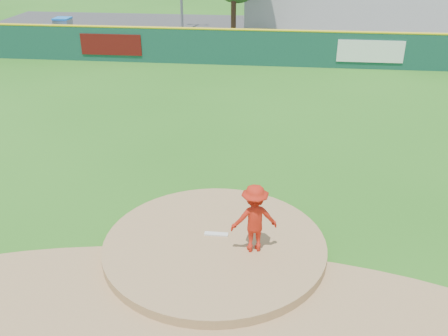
# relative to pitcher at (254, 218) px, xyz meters

# --- Properties ---
(ground) EXTENTS (120.00, 120.00, 0.00)m
(ground) POSITION_rel_pitcher_xyz_m (-0.97, 0.20, -1.11)
(ground) COLOR #286B19
(ground) RESTS_ON ground
(pitchers_mound) EXTENTS (5.50, 5.50, 0.50)m
(pitchers_mound) POSITION_rel_pitcher_xyz_m (-0.97, 0.20, -1.11)
(pitchers_mound) COLOR #9E774C
(pitchers_mound) RESTS_ON ground
(pitching_rubber) EXTENTS (0.60, 0.15, 0.04)m
(pitching_rubber) POSITION_rel_pitcher_xyz_m (-0.97, 0.50, -0.84)
(pitching_rubber) COLOR white
(pitching_rubber) RESTS_ON pitchers_mound
(parking_lot) EXTENTS (44.00, 16.00, 0.02)m
(parking_lot) POSITION_rel_pitcher_xyz_m (-0.97, 27.20, -1.10)
(parking_lot) COLOR #38383A
(parking_lot) RESTS_ON ground
(pitcher) EXTENTS (1.24, 0.90, 1.72)m
(pitcher) POSITION_rel_pitcher_xyz_m (0.00, 0.00, 0.00)
(pitcher) COLOR red
(pitcher) RESTS_ON pitchers_mound
(van) EXTENTS (4.72, 3.54, 1.19)m
(van) POSITION_rel_pitcher_xyz_m (-5.17, 21.97, -0.49)
(van) COLOR silver
(van) RESTS_ON parking_lot
(pool_building_grp) EXTENTS (15.20, 8.20, 3.31)m
(pool_building_grp) POSITION_rel_pitcher_xyz_m (5.03, 32.19, 0.55)
(pool_building_grp) COLOR silver
(pool_building_grp) RESTS_ON ground
(fence_banners) EXTENTS (18.29, 0.04, 1.20)m
(fence_banners) POSITION_rel_pitcher_xyz_m (-2.06, 18.12, -0.11)
(fence_banners) COLOR #5A0E0C
(fence_banners) RESTS_ON ground
(playground_slide) EXTENTS (1.05, 2.95, 1.63)m
(playground_slide) POSITION_rel_pitcher_xyz_m (-14.33, 22.93, -0.29)
(playground_slide) COLOR #1B7BE9
(playground_slide) RESTS_ON ground
(outfield_fence) EXTENTS (40.00, 0.14, 2.07)m
(outfield_fence) POSITION_rel_pitcher_xyz_m (-0.97, 18.20, -0.02)
(outfield_fence) COLOR #154439
(outfield_fence) RESTS_ON ground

